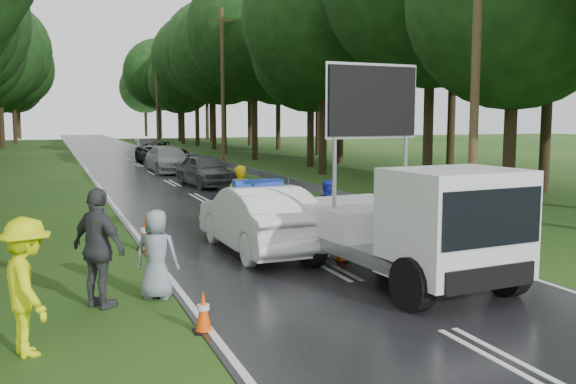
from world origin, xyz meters
name	(u,v)px	position (x,y,z in m)	size (l,w,h in m)	color
ground	(326,266)	(0.00, 0.00, 0.00)	(160.00, 160.00, 0.00)	#163F12
road	(138,165)	(0.00, 30.00, 0.01)	(7.00, 140.00, 0.02)	black
guardrail	(195,156)	(3.70, 29.67, 0.55)	(0.12, 60.06, 0.70)	gray
utility_pole_near	(477,45)	(5.20, 2.00, 5.06)	(1.40, 0.24, 10.00)	#493522
utility_pole_mid	(223,86)	(5.20, 28.00, 5.06)	(1.40, 0.24, 10.00)	#493522
utility_pole_far	(157,97)	(5.20, 54.00, 5.06)	(1.40, 0.24, 10.00)	#493522
police_sedan	(258,219)	(-0.92, 1.88, 0.79)	(1.80, 4.79, 1.72)	white
work_truck	(410,225)	(0.90, -1.89, 1.14)	(2.83, 5.49, 4.22)	gray
barrier	(293,207)	(0.58, 3.46, 0.79)	(2.38, 1.00, 1.05)	#EEFE0D
officer	(239,198)	(-0.55, 4.68, 0.92)	(0.67, 0.44, 1.84)	#E3B60C
civilian	(329,211)	(1.19, 2.45, 0.79)	(0.77, 0.60, 1.58)	#1A26AE
bystander_left	(27,287)	(-5.85, -3.30, 0.94)	(1.21, 0.70, 1.88)	#E5F60D
bystander_mid	(99,248)	(-4.78, -1.43, 1.02)	(1.19, 0.50, 2.03)	#3A3C41
bystander_right	(156,254)	(-3.80, -1.21, 0.80)	(0.78, 0.51, 1.59)	gray
queue_car_first	(206,170)	(1.22, 16.23, 0.74)	(1.75, 4.34, 1.48)	#414549
queue_car_second	(169,159)	(0.94, 24.06, 0.74)	(2.07, 5.10, 1.48)	#9C9FA3
queue_car_third	(162,153)	(1.68, 30.59, 0.74)	(2.47, 5.35, 1.49)	black
queue_car_fourth	(148,147)	(2.23, 40.85, 0.65)	(1.37, 3.92, 1.29)	#3E4246
cone_near_left	(203,312)	(-3.44, -3.25, 0.31)	(0.30, 0.30, 0.63)	black
cone_center	(342,247)	(0.50, 0.26, 0.32)	(0.32, 0.32, 0.67)	black
cone_far	(300,212)	(1.40, 5.00, 0.38)	(0.37, 0.37, 0.78)	black
cone_left_mid	(145,234)	(-3.40, 3.00, 0.40)	(0.39, 0.39, 0.82)	black
cone_right	(398,219)	(3.50, 2.96, 0.38)	(0.37, 0.37, 0.78)	black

